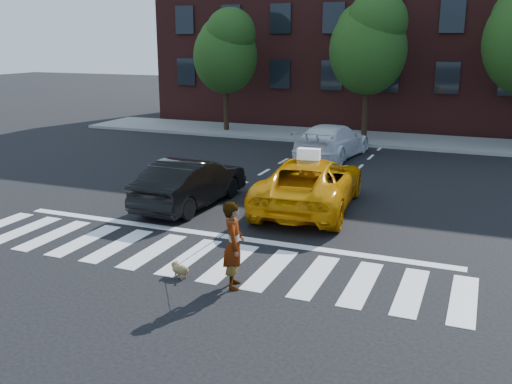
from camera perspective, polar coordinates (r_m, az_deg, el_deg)
ground at (r=13.40m, az=-6.60°, el=-6.48°), size 120.00×120.00×0.00m
crosswalk at (r=13.39m, az=-6.60°, el=-6.45°), size 13.00×2.40×0.01m
stop_line at (r=14.73m, az=-3.62°, el=-4.37°), size 12.00×0.30×0.01m
sidewalk_far at (r=29.43m, az=9.95°, el=5.37°), size 30.00×4.00×0.15m
building at (r=36.42m, az=13.05°, el=16.39°), size 26.00×10.00×12.00m
tree_left at (r=30.79m, az=-3.03°, el=14.16°), size 3.39×3.38×6.50m
tree_mid at (r=28.43m, az=11.26°, el=14.66°), size 3.69×3.69×7.10m
taxi at (r=16.95m, az=5.43°, el=0.87°), size 2.97×5.68×1.53m
black_sedan at (r=17.25m, az=-6.53°, el=0.97°), size 1.77×4.50×1.46m
white_suv at (r=24.47m, az=7.62°, el=5.08°), size 2.53×5.15×1.44m
woman at (r=11.48m, az=-2.25°, el=-5.31°), size 0.65×0.77×1.80m
dog at (r=12.30m, az=-7.68°, el=-7.62°), size 0.51×0.35×0.31m
taxi_sign at (r=16.56m, az=5.30°, el=3.81°), size 0.67×0.33×0.32m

